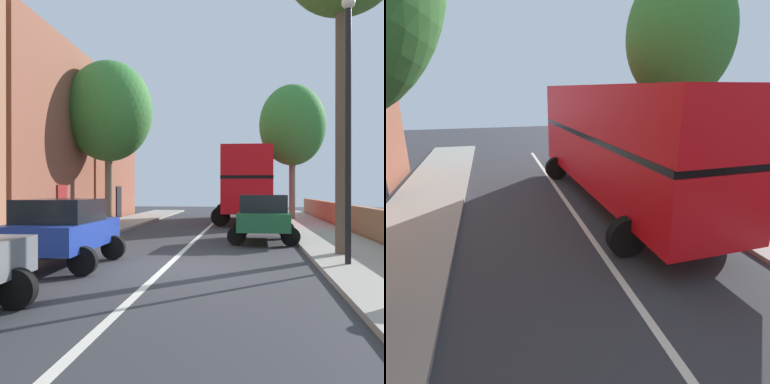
% 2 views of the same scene
% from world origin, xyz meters
% --- Properties ---
extents(double_decker_bus, '(3.82, 10.88, 4.06)m').
position_xyz_m(double_decker_bus, '(1.70, 16.88, 2.35)').
color(double_decker_bus, red).
rests_on(double_decker_bus, ground).
extents(street_tree_right_3, '(3.99, 3.99, 8.14)m').
position_xyz_m(street_tree_right_3, '(4.60, 18.23, 5.77)').
color(street_tree_right_3, '#7A6B56').
rests_on(street_tree_right_3, sidewalk_right).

